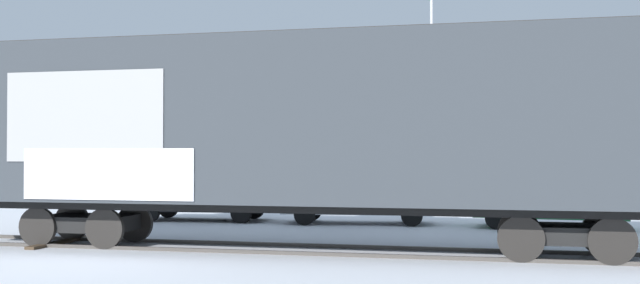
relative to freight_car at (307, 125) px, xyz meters
The scene contains 8 objects.
ground_plane 3.04m from the freight_car, ahead, with size 260.00×260.00×0.00m, color silver.
track 3.49m from the freight_car, ahead, with size 60.02×3.51×0.08m.
freight_car is the anchor object (origin of this frame).
flagpole 14.02m from the freight_car, 85.58° to the left, with size 1.04×0.83×9.10m.
hillside 78.49m from the freight_car, 89.12° to the left, with size 138.52×28.84×13.94m.
parked_car_black 8.79m from the freight_car, 129.30° to the left, with size 4.54×2.21×1.70m.
parked_car_silver 7.12m from the freight_car, 92.56° to the left, with size 4.90×2.37×1.74m.
parked_car_green 8.81m from the freight_car, 51.91° to the left, with size 4.29×2.01×1.68m.
Camera 1 is at (3.34, -16.05, 2.13)m, focal length 42.46 mm.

